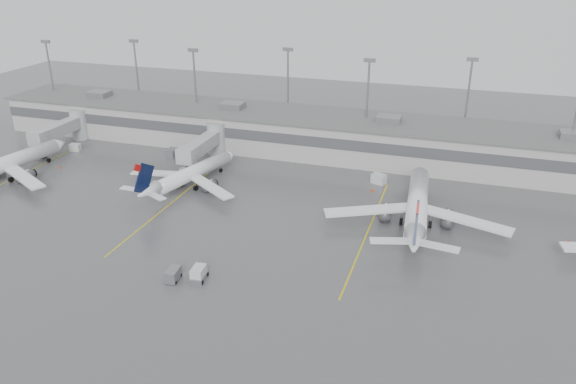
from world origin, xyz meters
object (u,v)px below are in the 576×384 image
(jet_mid_left, at_px, (189,174))
(jet_far_left, at_px, (3,165))
(jet_mid_right, at_px, (417,206))
(baggage_tug, at_px, (199,275))

(jet_mid_left, bearing_deg, jet_far_left, -154.05)
(jet_mid_right, bearing_deg, jet_mid_left, 172.47)
(jet_mid_left, distance_m, baggage_tug, 32.45)
(baggage_tug, bearing_deg, jet_mid_right, 38.47)
(jet_far_left, height_order, baggage_tug, jet_far_left)
(jet_mid_left, height_order, baggage_tug, jet_mid_left)
(jet_far_left, bearing_deg, jet_mid_right, 12.05)
(jet_far_left, relative_size, baggage_tug, 9.73)
(baggage_tug, bearing_deg, jet_far_left, 151.86)
(jet_far_left, xyz_separation_m, jet_mid_right, (77.84, 4.90, 0.28))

